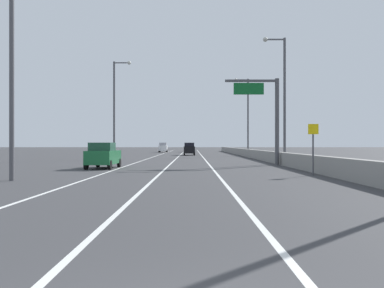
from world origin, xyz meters
The scene contains 15 objects.
ground_plane centered at (0.00, 64.00, 0.00)m, with size 320.00×320.00×0.00m, color #38383A.
lane_stripe_left centered at (-5.50, 55.00, 0.00)m, with size 0.16×130.00×0.00m, color silver.
lane_stripe_center centered at (-2.00, 55.00, 0.00)m, with size 0.16×130.00×0.00m, color silver.
lane_stripe_right centered at (1.50, 55.00, 0.00)m, with size 0.16×130.00×0.00m, color silver.
jersey_barrier_right centered at (7.94, 40.00, 0.55)m, with size 0.60×120.00×1.10m, color gray.
overhead_sign_gantry centered at (6.60, 31.05, 4.73)m, with size 4.68×0.36×7.50m.
speed_advisory_sign centered at (7.04, 19.87, 1.76)m, with size 0.60×0.11×3.00m.
lamp_post_right_second centered at (8.38, 33.72, 6.67)m, with size 2.14×0.44×11.80m.
lamp_post_right_third centered at (8.25, 56.94, 6.67)m, with size 2.14×0.44×11.80m.
lamp_post_left_near centered at (-8.78, 16.51, 6.67)m, with size 2.14×0.44×11.80m.
lamp_post_left_mid centered at (-9.15, 44.37, 6.67)m, with size 2.14×0.44×11.80m.
car_black_0 centered at (-0.47, 61.41, 1.01)m, with size 1.90×4.18×2.04m.
car_gray_1 centered at (-0.61, 86.89, 0.93)m, with size 1.96×4.54×1.87m.
car_green_2 centered at (-6.70, 26.59, 0.96)m, with size 1.99×4.22×1.93m.
car_white_3 centered at (-6.42, 84.55, 1.05)m, with size 1.83×4.07×2.13m.
Camera 1 is at (-0.03, -3.26, 1.83)m, focal length 37.19 mm.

